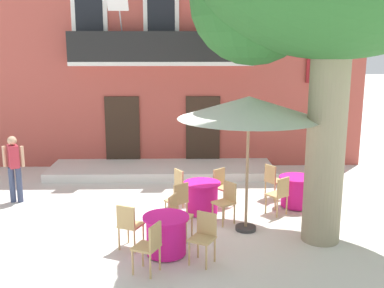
% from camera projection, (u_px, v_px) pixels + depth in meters
% --- Properties ---
extents(ground_plane, '(120.00, 120.00, 0.00)m').
position_uv_depth(ground_plane, '(174.00, 224.00, 9.82)').
color(ground_plane, silver).
extents(building_facade, '(13.00, 5.09, 7.50)m').
position_uv_depth(building_facade, '(164.00, 50.00, 15.87)').
color(building_facade, '#B24C42').
rests_on(building_facade, ground).
extents(entrance_step_platform, '(6.86, 1.88, 0.25)m').
position_uv_depth(entrance_step_platform, '(162.00, 170.00, 13.76)').
color(entrance_step_platform, silver).
rests_on(entrance_step_platform, ground).
extents(cafe_table_near_tree, '(0.86, 0.86, 0.76)m').
position_uv_depth(cafe_table_near_tree, '(202.00, 197.00, 10.36)').
color(cafe_table_near_tree, '#DB1984').
rests_on(cafe_table_near_tree, ground).
extents(cafe_chair_near_tree_0, '(0.56, 0.56, 0.91)m').
position_uv_depth(cafe_chair_near_tree_0, '(226.00, 200.00, 9.80)').
color(cafe_chair_near_tree_0, tan).
rests_on(cafe_chair_near_tree_0, ground).
extents(cafe_chair_near_tree_1, '(0.56, 0.56, 0.91)m').
position_uv_depth(cafe_chair_near_tree_1, '(222.00, 185.00, 10.89)').
color(cafe_chair_near_tree_1, tan).
rests_on(cafe_chair_near_tree_1, ground).
extents(cafe_chair_near_tree_2, '(0.55, 0.55, 0.91)m').
position_uv_depth(cafe_chair_near_tree_2, '(183.00, 184.00, 10.92)').
color(cafe_chair_near_tree_2, tan).
rests_on(cafe_chair_near_tree_2, ground).
extents(cafe_chair_near_tree_3, '(0.56, 0.56, 0.91)m').
position_uv_depth(cafe_chair_near_tree_3, '(178.00, 199.00, 9.82)').
color(cafe_chair_near_tree_3, tan).
rests_on(cafe_chair_near_tree_3, ground).
extents(cafe_table_middle, '(0.86, 0.86, 0.76)m').
position_uv_depth(cafe_table_middle, '(166.00, 235.00, 8.27)').
color(cafe_table_middle, '#DB1984').
rests_on(cafe_table_middle, ground).
extents(cafe_chair_middle_0, '(0.53, 0.53, 0.91)m').
position_uv_depth(cafe_chair_middle_0, '(129.00, 223.00, 8.46)').
color(cafe_chair_middle_0, tan).
rests_on(cafe_chair_middle_0, ground).
extents(cafe_chair_middle_1, '(0.53, 0.53, 0.91)m').
position_uv_depth(cafe_chair_middle_1, '(150.00, 245.00, 7.54)').
color(cafe_chair_middle_1, tan).
rests_on(cafe_chair_middle_1, ground).
extents(cafe_chair_middle_2, '(0.55, 0.55, 0.91)m').
position_uv_depth(cafe_chair_middle_2, '(204.00, 234.00, 7.96)').
color(cafe_chair_middle_2, tan).
rests_on(cafe_chair_middle_2, ground).
extents(cafe_chair_middle_3, '(0.52, 0.52, 0.91)m').
position_uv_depth(cafe_chair_middle_3, '(178.00, 214.00, 8.95)').
color(cafe_chair_middle_3, tan).
rests_on(cafe_chair_middle_3, ground).
extents(cafe_table_front, '(0.86, 0.86, 0.76)m').
position_uv_depth(cafe_table_front, '(297.00, 191.00, 10.80)').
color(cafe_table_front, '#DB1984').
rests_on(cafe_table_front, ground).
extents(cafe_chair_front_0, '(0.56, 0.56, 0.91)m').
position_uv_depth(cafe_chair_front_0, '(279.00, 193.00, 10.25)').
color(cafe_chair_front_0, tan).
rests_on(cafe_chair_front_0, ground).
extents(cafe_chair_front_1, '(0.53, 0.53, 0.91)m').
position_uv_depth(cafe_chair_front_1, '(321.00, 194.00, 10.15)').
color(cafe_chair_front_1, tan).
rests_on(cafe_chair_front_1, ground).
extents(cafe_chair_front_2, '(0.56, 0.56, 0.91)m').
position_uv_depth(cafe_chair_front_2, '(314.00, 180.00, 11.28)').
color(cafe_chair_front_2, tan).
rests_on(cafe_chair_front_2, ground).
extents(cafe_chair_front_3, '(0.55, 0.55, 0.91)m').
position_uv_depth(cafe_chair_front_3, '(273.00, 179.00, 11.35)').
color(cafe_chair_front_3, tan).
rests_on(cafe_chair_front_3, ground).
extents(cafe_umbrella, '(2.90, 2.90, 2.85)m').
position_uv_depth(cafe_umbrella, '(249.00, 108.00, 8.95)').
color(cafe_umbrella, '#997A56').
rests_on(cafe_umbrella, ground).
extents(pedestrian_near_entrance, '(0.53, 0.23, 1.62)m').
position_uv_depth(pedestrian_near_entrance, '(333.00, 158.00, 11.97)').
color(pedestrian_near_entrance, gold).
rests_on(pedestrian_near_entrance, ground).
extents(pedestrian_mid_plaza, '(0.53, 0.40, 1.69)m').
position_uv_depth(pedestrian_mid_plaza, '(14.00, 165.00, 11.04)').
color(pedestrian_mid_plaza, '#384260').
rests_on(pedestrian_mid_plaza, ground).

